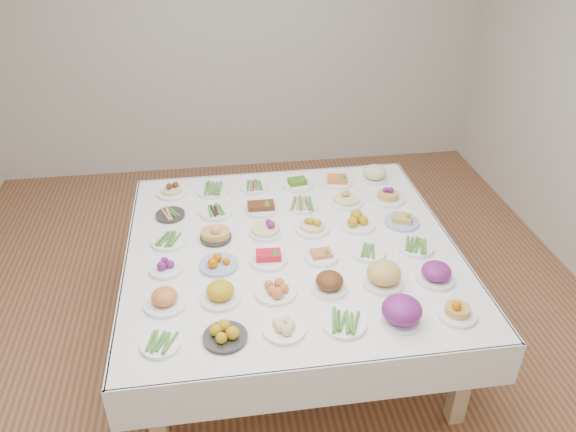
{
  "coord_description": "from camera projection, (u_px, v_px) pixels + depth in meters",
  "views": [
    {
      "loc": [
        -0.31,
        -3.09,
        2.78
      ],
      "look_at": [
        0.14,
        -0.05,
        0.88
      ],
      "focal_mm": 35.0,
      "sensor_mm": 36.0,
      "label": 1
    }
  ],
  "objects": [
    {
      "name": "room_envelope",
      "position": [
        262.0,
        68.0,
        3.14
      ],
      "size": [
        5.02,
        5.02,
        2.81
      ],
      "color": "#955F3E",
      "rests_on": "ground"
    },
    {
      "name": "display_table",
      "position": [
        291.0,
        255.0,
        3.59
      ],
      "size": [
        2.07,
        2.07,
        0.75
      ],
      "color": "white",
      "rests_on": "ground"
    },
    {
      "name": "dish_0",
      "position": [
        161.0,
        343.0,
        2.79
      ],
      "size": [
        0.2,
        0.2,
        0.05
      ],
      "color": "white",
      "rests_on": "display_table"
    },
    {
      "name": "dish_1",
      "position": [
        225.0,
        332.0,
        2.82
      ],
      "size": [
        0.22,
        0.22,
        0.1
      ],
      "color": "#2B2926",
      "rests_on": "display_table"
    },
    {
      "name": "dish_2",
      "position": [
        284.0,
        327.0,
        2.87
      ],
      "size": [
        0.22,
        0.22,
        0.08
      ],
      "color": "white",
      "rests_on": "display_table"
    },
    {
      "name": "dish_3",
      "position": [
        345.0,
        323.0,
        2.91
      ],
      "size": [
        0.22,
        0.22,
        0.05
      ],
      "color": "white",
      "rests_on": "display_table"
    },
    {
      "name": "dish_4",
      "position": [
        401.0,
        312.0,
        2.92
      ],
      "size": [
        0.24,
        0.24,
        0.14
      ],
      "color": "white",
      "rests_on": "display_table"
    },
    {
      "name": "dish_5",
      "position": [
        458.0,
        310.0,
        2.97
      ],
      "size": [
        0.21,
        0.21,
        0.11
      ],
      "color": "white",
      "rests_on": "display_table"
    },
    {
      "name": "dish_6",
      "position": [
        165.0,
        298.0,
        3.04
      ],
      "size": [
        0.23,
        0.23,
        0.12
      ],
      "color": "white",
      "rests_on": "display_table"
    },
    {
      "name": "dish_7",
      "position": [
        220.0,
        292.0,
        3.08
      ],
      "size": [
        0.22,
        0.22,
        0.12
      ],
      "color": "white",
      "rests_on": "display_table"
    },
    {
      "name": "dish_8",
      "position": [
        276.0,
        287.0,
        3.12
      ],
      "size": [
        0.23,
        0.23,
        0.11
      ],
      "color": "white",
      "rests_on": "display_table"
    },
    {
      "name": "dish_9",
      "position": [
        329.0,
        283.0,
        3.15
      ],
      "size": [
        0.2,
        0.2,
        0.11
      ],
      "color": "white",
      "rests_on": "display_table"
    },
    {
      "name": "dish_10",
      "position": [
        384.0,
        275.0,
        3.19
      ],
      "size": [
        0.24,
        0.24,
        0.14
      ],
      "color": "white",
      "rests_on": "display_table"
    },
    {
      "name": "dish_11",
      "position": [
        436.0,
        272.0,
        3.22
      ],
      "size": [
        0.22,
        0.22,
        0.12
      ],
      "color": "white",
      "rests_on": "display_table"
    },
    {
      "name": "dish_12",
      "position": [
        166.0,
        266.0,
        3.31
      ],
      "size": [
        0.2,
        0.2,
        0.08
      ],
      "color": "white",
      "rests_on": "display_table"
    },
    {
      "name": "dish_13",
      "position": [
        219.0,
        261.0,
        3.35
      ],
      "size": [
        0.23,
        0.23,
        0.09
      ],
      "color": "#4C66B2",
      "rests_on": "display_table"
    },
    {
      "name": "dish_14",
      "position": [
        268.0,
        256.0,
        3.38
      ],
      "size": [
        0.23,
        0.23,
        0.1
      ],
      "color": "white",
      "rests_on": "display_table"
    },
    {
      "name": "dish_15",
      "position": [
        321.0,
        254.0,
        3.42
      ],
      "size": [
        0.21,
        0.21,
        0.08
      ],
      "color": "white",
      "rests_on": "display_table"
    },
    {
      "name": "dish_16",
      "position": [
        368.0,
        252.0,
        3.46
      ],
      "size": [
        0.2,
        0.2,
        0.05
      ],
      "color": "white",
      "rests_on": "display_table"
    },
    {
      "name": "dish_17",
      "position": [
        416.0,
        246.0,
        3.51
      ],
      "size": [
        0.22,
        0.22,
        0.05
      ],
      "color": "white",
      "rests_on": "display_table"
    },
    {
      "name": "dish_18",
      "position": [
        169.0,
        240.0,
        3.57
      ],
      "size": [
        0.22,
        0.22,
        0.05
      ],
      "color": "white",
      "rests_on": "display_table"
    },
    {
      "name": "dish_19",
      "position": [
        215.0,
        231.0,
        3.58
      ],
      "size": [
        0.2,
        0.2,
        0.13
      ],
      "color": "#2B2926",
      "rests_on": "display_table"
    },
    {
      "name": "dish_20",
      "position": [
        265.0,
        226.0,
        3.64
      ],
      "size": [
        0.23,
        0.23,
        0.13
      ],
      "color": "white",
      "rests_on": "display_table"
    },
    {
      "name": "dish_21",
      "position": [
        312.0,
        223.0,
        3.67
      ],
      "size": [
        0.22,
        0.22,
        0.12
      ],
      "color": "white",
      "rests_on": "display_table"
    },
    {
      "name": "dish_22",
      "position": [
        358.0,
        220.0,
        3.72
      ],
      "size": [
        0.23,
        0.23,
        0.11
      ],
      "color": "white",
      "rests_on": "display_table"
    },
    {
      "name": "dish_23",
      "position": [
        402.0,
        219.0,
        3.76
      ],
      "size": [
        0.23,
        0.23,
        0.09
      ],
      "color": "#4C66B2",
      "rests_on": "display_table"
    },
    {
      "name": "dish_24",
      "position": [
        170.0,
        214.0,
        3.84
      ],
      "size": [
        0.2,
        0.2,
        0.05
      ],
      "color": "#2B2926",
      "rests_on": "display_table"
    },
    {
      "name": "dish_25",
      "position": [
        216.0,
        211.0,
        3.87
      ],
      "size": [
        0.22,
        0.22,
        0.05
      ],
      "color": "white",
      "rests_on": "display_table"
    },
    {
      "name": "dish_26",
      "position": [
        261.0,
        205.0,
        3.89
      ],
      "size": [
        0.23,
        0.23,
        0.11
      ],
      "color": "white",
      "rests_on": "display_table"
    },
    {
      "name": "dish_27",
      "position": [
        302.0,
        204.0,
        3.94
      ],
      "size": [
        0.22,
        0.22,
        0.06
      ],
      "color": "white",
      "rests_on": "display_table"
    },
    {
      "name": "dish_28",
      "position": [
        347.0,
        196.0,
        3.96
      ],
      "size": [
        0.23,
        0.23,
        0.13
      ],
      "color": "white",
      "rests_on": "display_table"
    },
    {
      "name": "dish_29",
      "position": [
        388.0,
        194.0,
        4.01
      ],
      "size": [
        0.23,
        0.23,
        0.12
      ],
      "color": "white",
      "rests_on": "display_table"
    },
    {
      "name": "dish_30",
      "position": [
        172.0,
        188.0,
        4.08
      ],
      "size": [
        0.21,
        0.21,
        0.12
      ],
      "color": "white",
      "rests_on": "display_table"
    },
    {
      "name": "dish_31",
      "position": [
        213.0,
        189.0,
        4.12
      ],
      "size": [
        0.23,
        0.23,
        0.06
      ],
      "color": "white",
      "rests_on": "display_table"
    },
    {
      "name": "dish_32",
      "position": [
        254.0,
        187.0,
        4.17
      ],
      "size": [
        0.2,
        0.2,
        0.05
      ],
      "color": "white",
      "rests_on": "display_table"
    },
    {
      "name": "dish_33",
      "position": [
        297.0,
        182.0,
        4.2
      ],
      "size": [
        0.23,
        0.23,
        0.09
      ],
      "color": "white",
      "rests_on": "display_table"
    },
    {
      "name": "dish_34",
      "position": [
        337.0,
        178.0,
        4.23
      ],
      "size": [
        0.23,
        0.23,
        0.11
      ],
      "color": "white",
      "rests_on": "display_table"
    },
    {
      "name": "dish_35",
      "position": [
        375.0,
        174.0,
        4.27
      ],
      "size": [
        0.2,
        0.2,
        0.12
      ],
      "color": "white",
      "rests_on": "display_table"
    }
  ]
}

